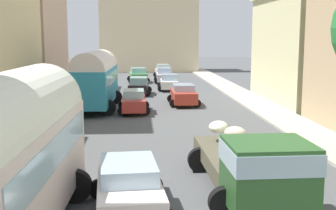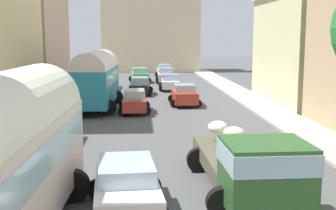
{
  "view_description": "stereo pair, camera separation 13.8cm",
  "coord_description": "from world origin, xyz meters",
  "px_view_note": "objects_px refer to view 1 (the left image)",
  "views": [
    {
      "loc": [
        -1.46,
        -6.0,
        4.95
      ],
      "look_at": [
        0.0,
        16.31,
        1.51
      ],
      "focal_mm": 47.36,
      "sensor_mm": 36.0,
      "label": 1
    },
    {
      "loc": [
        -1.32,
        -6.01,
        4.95
      ],
      "look_at": [
        0.0,
        16.31,
        1.51
      ],
      "focal_mm": 47.36,
      "sensor_mm": 36.0,
      "label": 2
    }
  ],
  "objects_px": {
    "parked_bus_0": "(5,151)",
    "car_6": "(139,86)",
    "parked_bus_1": "(95,77)",
    "car_2": "(164,75)",
    "cargo_truck_0": "(252,163)",
    "car_0": "(183,94)",
    "car_7": "(138,75)",
    "car_1": "(169,82)",
    "car_5": "(134,101)",
    "car_4": "(129,187)",
    "car_3": "(163,71)"
  },
  "relations": [
    {
      "from": "parked_bus_0",
      "to": "car_6",
      "type": "xyz_separation_m",
      "value": [
        3.19,
        27.66,
        -1.5
      ]
    },
    {
      "from": "parked_bus_1",
      "to": "car_2",
      "type": "xyz_separation_m",
      "value": [
        5.73,
        17.32,
        -1.4
      ]
    },
    {
      "from": "parked_bus_0",
      "to": "parked_bus_1",
      "type": "xyz_separation_m",
      "value": [
        0.23,
        20.09,
        -0.04
      ]
    },
    {
      "from": "parked_bus_0",
      "to": "cargo_truck_0",
      "type": "relative_size",
      "value": 1.13
    },
    {
      "from": "car_0",
      "to": "car_7",
      "type": "distance_m",
      "value": 17.14
    },
    {
      "from": "car_0",
      "to": "cargo_truck_0",
      "type": "bearing_deg",
      "value": -89.53
    },
    {
      "from": "car_2",
      "to": "cargo_truck_0",
      "type": "bearing_deg",
      "value": -88.92
    },
    {
      "from": "car_1",
      "to": "car_6",
      "type": "bearing_deg",
      "value": -132.97
    },
    {
      "from": "car_2",
      "to": "car_5",
      "type": "height_order",
      "value": "car_2"
    },
    {
      "from": "cargo_truck_0",
      "to": "car_4",
      "type": "bearing_deg",
      "value": -167.3
    },
    {
      "from": "car_2",
      "to": "car_4",
      "type": "distance_m",
      "value": 36.07
    },
    {
      "from": "parked_bus_0",
      "to": "car_2",
      "type": "bearing_deg",
      "value": 80.95
    },
    {
      "from": "parked_bus_0",
      "to": "car_1",
      "type": "xyz_separation_m",
      "value": [
        6.04,
        30.71,
        -1.51
      ]
    },
    {
      "from": "car_0",
      "to": "car_6",
      "type": "xyz_separation_m",
      "value": [
        -3.27,
        6.11,
        -0.01
      ]
    },
    {
      "from": "parked_bus_1",
      "to": "car_5",
      "type": "relative_size",
      "value": 2.09
    },
    {
      "from": "car_6",
      "to": "car_5",
      "type": "bearing_deg",
      "value": -92.06
    },
    {
      "from": "parked_bus_0",
      "to": "cargo_truck_0",
      "type": "xyz_separation_m",
      "value": [
        6.62,
        2.32,
        -1.11
      ]
    },
    {
      "from": "parked_bus_1",
      "to": "car_1",
      "type": "distance_m",
      "value": 12.19
    },
    {
      "from": "car_3",
      "to": "car_7",
      "type": "height_order",
      "value": "car_3"
    },
    {
      "from": "parked_bus_0",
      "to": "car_0",
      "type": "xyz_separation_m",
      "value": [
        6.46,
        21.55,
        -1.49
      ]
    },
    {
      "from": "car_4",
      "to": "car_0",
      "type": "bearing_deg",
      "value": 79.93
    },
    {
      "from": "cargo_truck_0",
      "to": "car_7",
      "type": "relative_size",
      "value": 1.67
    },
    {
      "from": "car_4",
      "to": "car_6",
      "type": "height_order",
      "value": "car_6"
    },
    {
      "from": "car_1",
      "to": "car_3",
      "type": "relative_size",
      "value": 0.92
    },
    {
      "from": "parked_bus_0",
      "to": "car_5",
      "type": "distance_m",
      "value": 18.74
    },
    {
      "from": "parked_bus_0",
      "to": "car_1",
      "type": "relative_size",
      "value": 2.06
    },
    {
      "from": "cargo_truck_0",
      "to": "parked_bus_1",
      "type": "bearing_deg",
      "value": 109.78
    },
    {
      "from": "car_4",
      "to": "car_5",
      "type": "distance_m",
      "value": 16.98
    },
    {
      "from": "car_2",
      "to": "car_5",
      "type": "xyz_separation_m",
      "value": [
        -3.09,
        -18.96,
        -0.06
      ]
    },
    {
      "from": "cargo_truck_0",
      "to": "car_0",
      "type": "distance_m",
      "value": 19.24
    },
    {
      "from": "parked_bus_0",
      "to": "car_4",
      "type": "height_order",
      "value": "parked_bus_0"
    },
    {
      "from": "car_4",
      "to": "car_6",
      "type": "distance_m",
      "value": 26.18
    },
    {
      "from": "car_7",
      "to": "parked_bus_1",
      "type": "bearing_deg",
      "value": -99.02
    },
    {
      "from": "car_0",
      "to": "car_6",
      "type": "relative_size",
      "value": 1.02
    },
    {
      "from": "cargo_truck_0",
      "to": "car_3",
      "type": "relative_size",
      "value": 1.68
    },
    {
      "from": "cargo_truck_0",
      "to": "car_3",
      "type": "distance_m",
      "value": 41.13
    },
    {
      "from": "cargo_truck_0",
      "to": "car_3",
      "type": "xyz_separation_m",
      "value": [
        -0.46,
        41.12,
        -0.33
      ]
    },
    {
      "from": "car_6",
      "to": "car_1",
      "type": "bearing_deg",
      "value": 47.03
    },
    {
      "from": "car_6",
      "to": "car_7",
      "type": "xyz_separation_m",
      "value": [
        -0.07,
        10.71,
        0.04
      ]
    },
    {
      "from": "cargo_truck_0",
      "to": "car_7",
      "type": "xyz_separation_m",
      "value": [
        -3.49,
        36.05,
        -0.36
      ]
    },
    {
      "from": "car_6",
      "to": "car_7",
      "type": "distance_m",
      "value": 10.71
    },
    {
      "from": "cargo_truck_0",
      "to": "car_6",
      "type": "xyz_separation_m",
      "value": [
        -3.43,
        25.34,
        -0.4
      ]
    },
    {
      "from": "car_0",
      "to": "car_2",
      "type": "xyz_separation_m",
      "value": [
        -0.51,
        15.87,
        0.04
      ]
    },
    {
      "from": "car_2",
      "to": "car_6",
      "type": "height_order",
      "value": "car_2"
    },
    {
      "from": "cargo_truck_0",
      "to": "car_0",
      "type": "height_order",
      "value": "cargo_truck_0"
    },
    {
      "from": "car_2",
      "to": "car_1",
      "type": "bearing_deg",
      "value": -89.33
    },
    {
      "from": "parked_bus_1",
      "to": "car_4",
      "type": "xyz_separation_m",
      "value": [
        2.67,
        -18.62,
        -1.45
      ]
    },
    {
      "from": "car_1",
      "to": "car_6",
      "type": "relative_size",
      "value": 0.99
    },
    {
      "from": "cargo_truck_0",
      "to": "car_2",
      "type": "distance_m",
      "value": 35.11
    },
    {
      "from": "car_0",
      "to": "car_6",
      "type": "height_order",
      "value": "car_0"
    }
  ]
}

